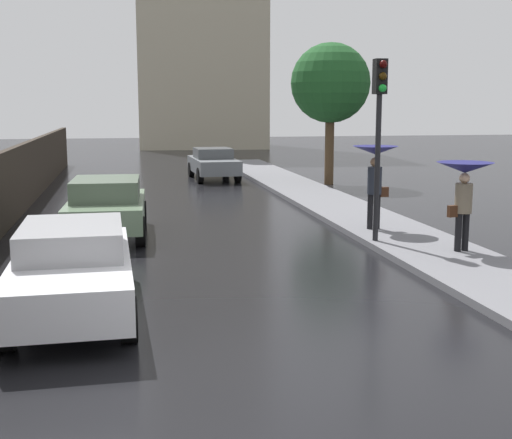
{
  "coord_description": "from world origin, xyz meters",
  "views": [
    {
      "loc": [
        -1.3,
        -7.49,
        3.13
      ],
      "look_at": [
        1.05,
        4.56,
        1.08
      ],
      "focal_mm": 47.93,
      "sensor_mm": 36.0,
      "label": 1
    }
  ],
  "objects": [
    {
      "name": "street_tree_near",
      "position": [
        6.79,
        18.73,
        3.97
      ],
      "size": [
        3.12,
        3.12,
        5.56
      ],
      "color": "#4C3823",
      "rests_on": "ground"
    },
    {
      "name": "traffic_light",
      "position": [
        4.2,
        6.72,
        2.92
      ],
      "size": [
        0.26,
        0.39,
        3.98
      ],
      "color": "black",
      "rests_on": "sidewalk_strip"
    },
    {
      "name": "car_white_far_ahead",
      "position": [
        -2.1,
        2.9,
        0.71
      ],
      "size": [
        1.84,
        4.46,
        1.36
      ],
      "rotation": [
        0.0,
        0.0,
        3.16
      ],
      "color": "silver",
      "rests_on": "ground"
    },
    {
      "name": "pedestrian_with_umbrella_far",
      "position": [
        4.68,
        8.14,
        1.75
      ],
      "size": [
        1.09,
        1.09,
        2.02
      ],
      "rotation": [
        0.0,
        0.0,
        -0.06
      ],
      "color": "black",
      "rests_on": "sidewalk_strip"
    },
    {
      "name": "car_green_near_kerb",
      "position": [
        -1.72,
        9.13,
        0.75
      ],
      "size": [
        1.98,
        3.97,
        1.4
      ],
      "rotation": [
        0.0,
        0.0,
        3.1
      ],
      "color": "slate",
      "rests_on": "ground"
    },
    {
      "name": "pedestrian_with_umbrella_near",
      "position": [
        5.55,
        5.35,
        1.64
      ],
      "size": [
        1.15,
        1.15,
        1.85
      ],
      "rotation": [
        0.0,
        0.0,
        3.3
      ],
      "color": "black",
      "rests_on": "sidewalk_strip"
    },
    {
      "name": "ground",
      "position": [
        0.0,
        0.0,
        0.0
      ],
      "size": [
        120.0,
        120.0,
        0.0
      ],
      "primitive_type": "plane",
      "color": "black"
    },
    {
      "name": "car_grey_behind_camera",
      "position": [
        2.48,
        21.4,
        0.69
      ],
      "size": [
        1.9,
        4.12,
        1.33
      ],
      "rotation": [
        0.0,
        0.0,
        0.04
      ],
      "color": "slate",
      "rests_on": "ground"
    }
  ]
}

